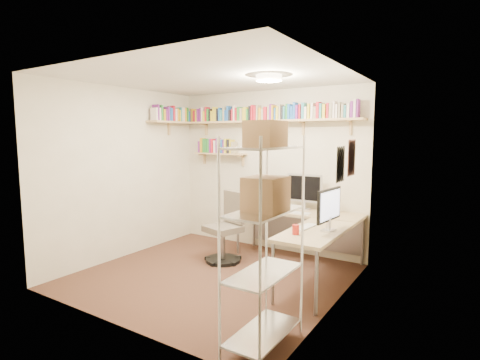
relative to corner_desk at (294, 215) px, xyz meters
The scene contains 6 objects.
ground 1.39m from the corner_desk, 125.52° to the right, with size 3.20×3.20×0.00m, color #3F251B.
room_shell 1.46m from the corner_desk, 125.37° to the right, with size 3.24×3.04×2.52m.
wall_shelves 1.76m from the corner_desk, 164.14° to the left, with size 3.12×1.09×0.80m.
corner_desk is the anchor object (origin of this frame).
office_chair 1.00m from the corner_desk, 156.13° to the right, with size 0.56×0.57×1.00m.
wire_rack 2.24m from the corner_desk, 72.12° to the right, with size 0.38×0.78×1.92m.
Camera 1 is at (2.80, -3.73, 1.79)m, focal length 28.00 mm.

